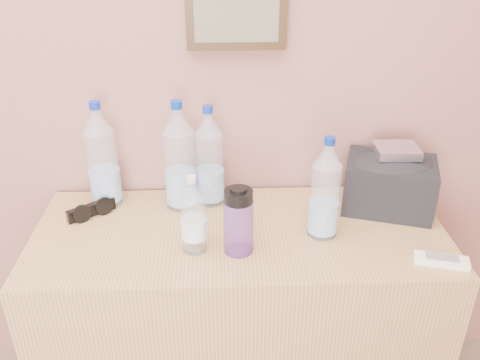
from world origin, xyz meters
The scene contains 12 objects.
picture_frame centered at (0.45, 1.98, 1.40)m, with size 0.30×0.03×0.25m, color #382311, non-canonical shape.
dresser centered at (0.45, 1.72, 0.39)m, with size 1.26×0.52×0.79m, color #9B784E.
pet_large_a centered at (0.01, 1.91, 0.94)m, with size 0.10×0.10×0.35m.
pet_large_b centered at (0.36, 1.90, 0.93)m, with size 0.09×0.09×0.34m.
pet_large_c centered at (0.26, 1.88, 0.95)m, with size 0.10×0.10×0.36m.
pet_large_d centered at (0.69, 1.69, 0.93)m, with size 0.09×0.09×0.32m.
pet_small centered at (0.31, 1.63, 0.89)m, with size 0.07×0.07×0.24m.
nalgene_bottle centered at (0.44, 1.62, 0.89)m, with size 0.08×0.08×0.21m.
sunglasses centered at (-0.02, 1.82, 0.81)m, with size 0.16×0.06×0.04m, color black, non-canonical shape.
ac_remote centered at (1.00, 1.53, 0.80)m, with size 0.15×0.05×0.02m, color beige.
toiletry_bag centered at (0.93, 1.84, 0.88)m, with size 0.28×0.20×0.19m, color black, non-canonical shape.
foil_packet centered at (0.94, 1.85, 0.99)m, with size 0.13×0.11×0.03m, color silver.
Camera 1 is at (0.40, 0.43, 1.66)m, focal length 38.00 mm.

